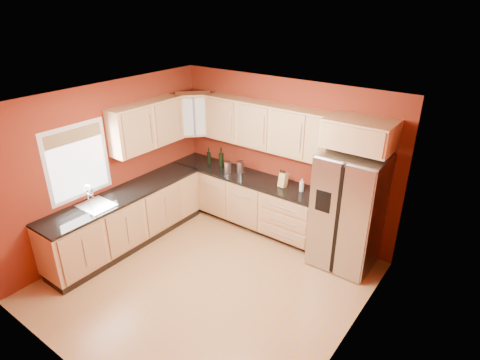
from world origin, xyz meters
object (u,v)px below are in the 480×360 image
object	(u,v)px
knife_block	(283,180)
soap_dispenser	(302,185)
refrigerator	(348,211)
wine_bottle_a	(209,156)
canister_left	(227,167)

from	to	relation	value
knife_block	soap_dispenser	size ratio (longest dim) A/B	1.12
refrigerator	wine_bottle_a	world-z (taller)	refrigerator
refrigerator	wine_bottle_a	size ratio (longest dim) A/B	5.75
refrigerator	canister_left	world-z (taller)	refrigerator
wine_bottle_a	knife_block	bearing A→B (deg)	-0.66
canister_left	knife_block	size ratio (longest dim) A/B	0.89
canister_left	wine_bottle_a	xyz separation A→B (m)	(-0.51, 0.11, 0.05)
knife_block	wine_bottle_a	bearing A→B (deg)	-175.48
knife_block	soap_dispenser	world-z (taller)	knife_block
wine_bottle_a	soap_dispenser	size ratio (longest dim) A/B	1.47
knife_block	refrigerator	bearing A→B (deg)	1.37
canister_left	soap_dispenser	bearing A→B (deg)	5.01
refrigerator	knife_block	xyz separation A→B (m)	(-1.15, 0.08, 0.15)
wine_bottle_a	soap_dispenser	xyz separation A→B (m)	(1.91, 0.01, -0.05)
canister_left	refrigerator	bearing A→B (deg)	0.35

